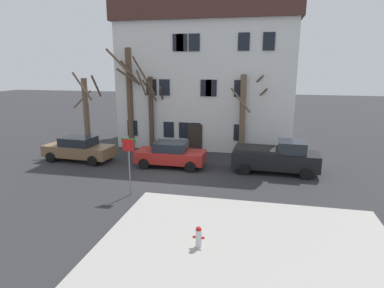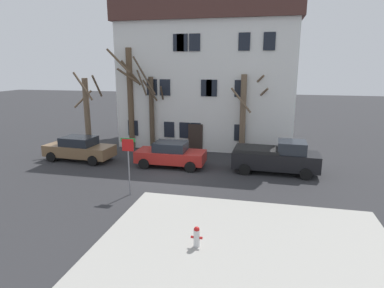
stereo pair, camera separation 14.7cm
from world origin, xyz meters
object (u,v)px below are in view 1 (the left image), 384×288
(tree_bare_mid, at_px, (129,96))
(building_main, at_px, (210,73))
(car_red_sedan, at_px, (171,154))
(pickup_truck_black, at_px, (276,157))
(tree_bare_near, at_px, (86,110))
(tree_bare_far, at_px, (151,109))
(car_brown_sedan, at_px, (79,149))
(tree_bare_end, at_px, (243,112))
(street_sign_pole, at_px, (129,156))
(fire_hydrant, at_px, (199,236))

(tree_bare_mid, bearing_deg, building_main, 37.24)
(car_red_sedan, xyz_separation_m, pickup_truck_black, (6.62, 0.22, 0.15))
(tree_bare_near, bearing_deg, tree_bare_far, 2.54)
(tree_bare_near, height_order, car_brown_sedan, tree_bare_near)
(building_main, bearing_deg, tree_bare_end, -53.55)
(tree_bare_mid, distance_m, pickup_truck_black, 12.09)
(tree_bare_mid, relative_size, tree_bare_far, 1.09)
(tree_bare_mid, bearing_deg, street_sign_pole, -67.92)
(tree_bare_mid, height_order, tree_bare_end, tree_bare_mid)
(tree_bare_end, bearing_deg, tree_bare_far, -179.28)
(street_sign_pole, bearing_deg, fire_hydrant, -44.50)
(tree_bare_end, bearing_deg, building_main, 126.45)
(tree_bare_far, bearing_deg, car_brown_sedan, -135.74)
(tree_bare_near, height_order, street_sign_pole, tree_bare_near)
(tree_bare_end, bearing_deg, tree_bare_mid, 179.23)
(tree_bare_near, distance_m, street_sign_pole, 11.35)
(tree_bare_end, height_order, fire_hydrant, tree_bare_end)
(tree_bare_mid, relative_size, car_red_sedan, 1.74)
(tree_bare_end, relative_size, car_red_sedan, 1.33)
(tree_bare_near, bearing_deg, car_red_sedan, -24.87)
(tree_bare_mid, relative_size, tree_bare_end, 1.30)
(building_main, xyz_separation_m, street_sign_pole, (-1.80, -13.37, -3.75))
(building_main, relative_size, pickup_truck_black, 2.69)
(car_red_sedan, distance_m, pickup_truck_black, 6.62)
(tree_bare_end, height_order, car_brown_sedan, tree_bare_end)
(building_main, bearing_deg, pickup_truck_black, -55.75)
(tree_bare_far, bearing_deg, building_main, 49.56)
(tree_bare_mid, relative_size, fire_hydrant, 10.00)
(tree_bare_end, relative_size, street_sign_pole, 2.02)
(building_main, distance_m, tree_bare_end, 5.97)
(building_main, xyz_separation_m, tree_bare_far, (-3.75, -4.40, -2.62))
(tree_bare_mid, height_order, car_brown_sedan, tree_bare_mid)
(pickup_truck_black, bearing_deg, street_sign_pole, -143.97)
(building_main, bearing_deg, tree_bare_far, -130.44)
(tree_bare_mid, xyz_separation_m, car_brown_sedan, (-2.17, -4.04, -3.29))
(building_main, relative_size, tree_bare_far, 1.98)
(tree_bare_mid, distance_m, tree_bare_end, 8.76)
(tree_bare_far, relative_size, fire_hydrant, 9.16)
(tree_bare_end, relative_size, fire_hydrant, 7.69)
(building_main, distance_m, car_red_sedan, 9.73)
(tree_bare_near, distance_m, pickup_truck_black, 15.02)
(car_brown_sedan, height_order, pickup_truck_black, pickup_truck_black)
(tree_bare_far, distance_m, car_red_sedan, 5.24)
(tree_bare_near, bearing_deg, car_brown_sedan, -70.11)
(building_main, bearing_deg, car_brown_sedan, -133.03)
(fire_hydrant, bearing_deg, tree_bare_end, 87.38)
(car_red_sedan, relative_size, pickup_truck_black, 0.86)
(tree_bare_mid, distance_m, car_red_sedan, 6.85)
(building_main, relative_size, street_sign_pole, 4.75)
(tree_bare_end, bearing_deg, fire_hydrant, -92.62)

